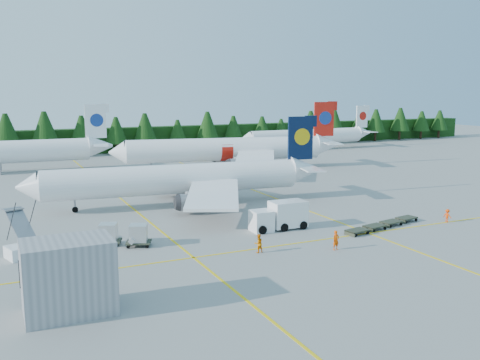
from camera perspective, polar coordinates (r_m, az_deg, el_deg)
name	(u,v)px	position (r m, az deg, el deg)	size (l,w,h in m)	color
ground	(292,226)	(60.83, 5.55, -4.96)	(320.00, 320.00, 0.00)	gray
taxi_stripe_a	(127,204)	(73.99, -11.95, -2.50)	(0.25, 120.00, 0.01)	yellow
taxi_stripe_b	(259,192)	(80.75, 1.99, -1.29)	(0.25, 120.00, 0.01)	yellow
taxi_stripe_cross	(322,240)	(55.94, 8.70, -6.32)	(80.00, 0.25, 0.01)	yellow
treeline_hedge	(124,140)	(136.51, -12.27, 4.23)	(220.00, 4.00, 6.00)	black
terminal_building	(68,277)	(38.92, -17.83, -9.82)	(6.00, 4.00, 5.20)	gray
airliner_navy	(170,180)	(71.17, -7.53, -0.01)	(39.67, 32.49, 11.55)	white
airliner_red	(221,150)	(102.78, -1.99, 3.24)	(43.99, 35.89, 12.88)	white
airliner_far_right	(303,136)	(138.40, 6.73, 4.64)	(38.00, 3.94, 11.06)	white
airstairs	(30,246)	(53.93, -21.50, -6.56)	(4.82, 6.55, 3.90)	white
service_truck	(279,216)	(59.21, 4.15, -3.83)	(6.38, 2.47, 3.07)	white
dolly_train	(383,224)	(62.06, 15.01, -4.53)	(11.36, 4.04, 0.14)	#373B2B
uld_pair	(123,234)	(54.20, -12.34, -5.60)	(5.50, 4.24, 1.83)	#373B2B
crew_a	(336,240)	(52.52, 10.20, -6.34)	(0.69, 0.46, 1.90)	#EF4C05
crew_b	(258,243)	(50.88, 1.98, -6.77)	(0.88, 0.68, 1.80)	orange
crew_c	(447,216)	(66.81, 21.24, -3.57)	(0.64, 0.43, 1.55)	#FF4205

